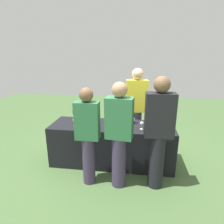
{
  "coord_description": "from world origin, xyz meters",
  "views": [
    {
      "loc": [
        0.45,
        -3.29,
        2.02
      ],
      "look_at": [
        0.0,
        0.0,
        1.01
      ],
      "focal_mm": 30.78,
      "sensor_mm": 36.0,
      "label": 1
    }
  ],
  "objects_px": {
    "wine_glass_0": "(75,120)",
    "guest_1": "(119,133)",
    "wine_bottle_4": "(123,118)",
    "wine_bottle_6": "(158,120)",
    "wine_bottle_3": "(110,117)",
    "wine_bottle_5": "(133,118)",
    "wine_bottle_0": "(75,115)",
    "wine_glass_1": "(83,122)",
    "wine_glass_2": "(142,124)",
    "guest_2": "(159,131)",
    "wine_bottle_2": "(92,116)",
    "wine_bottle_1": "(81,116)",
    "guest_0": "(88,134)",
    "server_pouring": "(136,107)"
  },
  "relations": [
    {
      "from": "wine_bottle_3",
      "to": "wine_glass_1",
      "type": "height_order",
      "value": "wine_bottle_3"
    },
    {
      "from": "wine_bottle_5",
      "to": "wine_glass_1",
      "type": "bearing_deg",
      "value": -160.36
    },
    {
      "from": "wine_bottle_0",
      "to": "guest_2",
      "type": "relative_size",
      "value": 0.17
    },
    {
      "from": "wine_bottle_1",
      "to": "guest_1",
      "type": "bearing_deg",
      "value": -43.65
    },
    {
      "from": "wine_bottle_2",
      "to": "wine_glass_2",
      "type": "relative_size",
      "value": 2.36
    },
    {
      "from": "wine_glass_0",
      "to": "guest_0",
      "type": "distance_m",
      "value": 0.64
    },
    {
      "from": "wine_glass_1",
      "to": "server_pouring",
      "type": "bearing_deg",
      "value": 40.39
    },
    {
      "from": "wine_bottle_3",
      "to": "wine_bottle_5",
      "type": "relative_size",
      "value": 1.07
    },
    {
      "from": "wine_bottle_0",
      "to": "wine_bottle_5",
      "type": "bearing_deg",
      "value": -1.61
    },
    {
      "from": "wine_bottle_1",
      "to": "wine_glass_2",
      "type": "xyz_separation_m",
      "value": [
        1.16,
        -0.25,
        -0.02
      ]
    },
    {
      "from": "guest_0",
      "to": "guest_1",
      "type": "xyz_separation_m",
      "value": [
        0.48,
        -0.01,
        0.05
      ]
    },
    {
      "from": "wine_bottle_0",
      "to": "guest_0",
      "type": "height_order",
      "value": "guest_0"
    },
    {
      "from": "wine_bottle_2",
      "to": "guest_0",
      "type": "relative_size",
      "value": 0.21
    },
    {
      "from": "wine_bottle_3",
      "to": "wine_glass_0",
      "type": "distance_m",
      "value": 0.66
    },
    {
      "from": "wine_glass_2",
      "to": "guest_2",
      "type": "xyz_separation_m",
      "value": [
        0.24,
        -0.47,
        0.08
      ]
    },
    {
      "from": "wine_bottle_2",
      "to": "wine_bottle_4",
      "type": "height_order",
      "value": "wine_bottle_2"
    },
    {
      "from": "wine_bottle_3",
      "to": "guest_2",
      "type": "bearing_deg",
      "value": -41.84
    },
    {
      "from": "wine_bottle_4",
      "to": "wine_glass_2",
      "type": "height_order",
      "value": "wine_bottle_4"
    },
    {
      "from": "wine_bottle_4",
      "to": "guest_1",
      "type": "xyz_separation_m",
      "value": [
        -0.01,
        -0.73,
        0.02
      ]
    },
    {
      "from": "wine_bottle_2",
      "to": "wine_glass_1",
      "type": "distance_m",
      "value": 0.3
    },
    {
      "from": "wine_bottle_3",
      "to": "guest_2",
      "type": "relative_size",
      "value": 0.19
    },
    {
      "from": "wine_bottle_0",
      "to": "guest_2",
      "type": "bearing_deg",
      "value": -26.64
    },
    {
      "from": "wine_bottle_2",
      "to": "wine_glass_2",
      "type": "height_order",
      "value": "wine_bottle_2"
    },
    {
      "from": "wine_glass_0",
      "to": "wine_bottle_1",
      "type": "bearing_deg",
      "value": 82.7
    },
    {
      "from": "wine_bottle_6",
      "to": "server_pouring",
      "type": "distance_m",
      "value": 0.67
    },
    {
      "from": "wine_bottle_3",
      "to": "wine_glass_1",
      "type": "distance_m",
      "value": 0.55
    },
    {
      "from": "wine_bottle_3",
      "to": "wine_glass_2",
      "type": "xyz_separation_m",
      "value": [
        0.6,
        -0.27,
        -0.01
      ]
    },
    {
      "from": "wine_bottle_6",
      "to": "guest_2",
      "type": "relative_size",
      "value": 0.18
    },
    {
      "from": "wine_glass_1",
      "to": "wine_glass_0",
      "type": "bearing_deg",
      "value": 166.83
    },
    {
      "from": "wine_bottle_1",
      "to": "wine_bottle_6",
      "type": "relative_size",
      "value": 1.01
    },
    {
      "from": "wine_bottle_1",
      "to": "server_pouring",
      "type": "height_order",
      "value": "server_pouring"
    },
    {
      "from": "wine_glass_0",
      "to": "guest_1",
      "type": "relative_size",
      "value": 0.09
    },
    {
      "from": "wine_bottle_4",
      "to": "guest_1",
      "type": "height_order",
      "value": "guest_1"
    },
    {
      "from": "wine_bottle_4",
      "to": "wine_bottle_5",
      "type": "relative_size",
      "value": 1.05
    },
    {
      "from": "wine_bottle_5",
      "to": "server_pouring",
      "type": "relative_size",
      "value": 0.17
    },
    {
      "from": "wine_bottle_3",
      "to": "wine_bottle_5",
      "type": "distance_m",
      "value": 0.43
    },
    {
      "from": "guest_0",
      "to": "guest_2",
      "type": "height_order",
      "value": "guest_2"
    },
    {
      "from": "wine_bottle_2",
      "to": "wine_glass_0",
      "type": "distance_m",
      "value": 0.35
    },
    {
      "from": "wine_bottle_4",
      "to": "wine_bottle_5",
      "type": "xyz_separation_m",
      "value": [
        0.17,
        0.07,
        -0.01
      ]
    },
    {
      "from": "wine_glass_0",
      "to": "server_pouring",
      "type": "height_order",
      "value": "server_pouring"
    },
    {
      "from": "wine_bottle_6",
      "to": "wine_glass_1",
      "type": "height_order",
      "value": "wine_bottle_6"
    },
    {
      "from": "wine_bottle_4",
      "to": "wine_glass_1",
      "type": "bearing_deg",
      "value": -160.61
    },
    {
      "from": "wine_bottle_6",
      "to": "guest_1",
      "type": "height_order",
      "value": "guest_1"
    },
    {
      "from": "wine_bottle_3",
      "to": "wine_bottle_6",
      "type": "height_order",
      "value": "wine_bottle_3"
    },
    {
      "from": "wine_bottle_5",
      "to": "guest_0",
      "type": "xyz_separation_m",
      "value": [
        -0.66,
        -0.79,
        -0.02
      ]
    },
    {
      "from": "wine_glass_2",
      "to": "wine_glass_1",
      "type": "bearing_deg",
      "value": -177.36
    },
    {
      "from": "wine_glass_1",
      "to": "guest_2",
      "type": "bearing_deg",
      "value": -18.47
    },
    {
      "from": "wine_bottle_0",
      "to": "wine_glass_0",
      "type": "bearing_deg",
      "value": -71.14
    },
    {
      "from": "wine_bottle_1",
      "to": "guest_2",
      "type": "xyz_separation_m",
      "value": [
        1.4,
        -0.73,
        0.06
      ]
    },
    {
      "from": "wine_bottle_1",
      "to": "wine_glass_2",
      "type": "bearing_deg",
      "value": -12.19
    }
  ]
}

